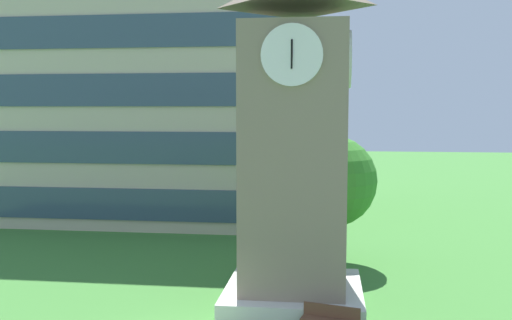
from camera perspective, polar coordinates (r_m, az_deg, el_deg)
name	(u,v)px	position (r m, az deg, el deg)	size (l,w,h in m)	color
office_building	(153,70)	(39.90, -10.30, 8.87)	(21.46, 15.40, 19.20)	beige
clock_tower	(295,156)	(20.02, 3.92, 0.39)	(4.85, 4.85, 11.72)	gray
park_bench	(330,320)	(18.27, 7.50, -15.66)	(1.86, 0.91, 0.88)	brown
tree_streetside	(331,181)	(25.31, 7.55, -2.12)	(4.07, 4.07, 5.80)	#513823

